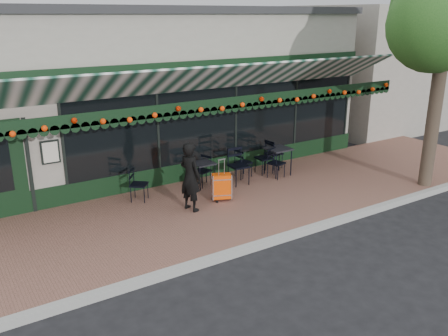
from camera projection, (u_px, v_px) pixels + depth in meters
ground at (285, 238)px, 9.97m from camera, size 80.00×80.00×0.00m
sidewalk at (232, 204)px, 11.56m from camera, size 18.00×4.00×0.15m
curb at (287, 236)px, 9.89m from camera, size 18.00×0.16×0.15m
restaurant_building at (135, 85)px, 15.55m from camera, size 12.00×9.60×4.50m
neighbor_building_right at (393, 61)px, 22.28m from camera, size 12.00×8.00×4.80m
woman at (190, 177)px, 10.80m from camera, size 0.54×0.68×1.62m
suitcase at (222, 187)px, 11.51m from camera, size 0.52×0.41×1.04m
cafe_table_a at (278, 151)px, 13.24m from camera, size 0.63×0.63×0.78m
cafe_table_b at (203, 165)px, 12.34m from camera, size 0.54×0.54×0.67m
chair_a_left at (264, 158)px, 13.46m from camera, size 0.46×0.46×0.88m
chair_a_right at (274, 154)px, 13.90m from camera, size 0.47×0.47×0.87m
chair_a_front at (276, 163)px, 13.09m from camera, size 0.52×0.52×0.82m
chair_b_left at (202, 171)px, 12.46m from camera, size 0.51×0.51×0.82m
chair_b_right at (243, 163)px, 13.18m from camera, size 0.45×0.45×0.81m
chair_b_front at (239, 166)px, 12.58m from camera, size 0.51×0.51×0.98m
chair_solo at (139, 185)px, 11.47m from camera, size 0.57×0.57×0.81m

